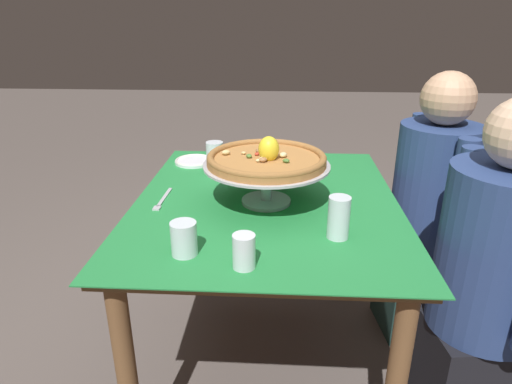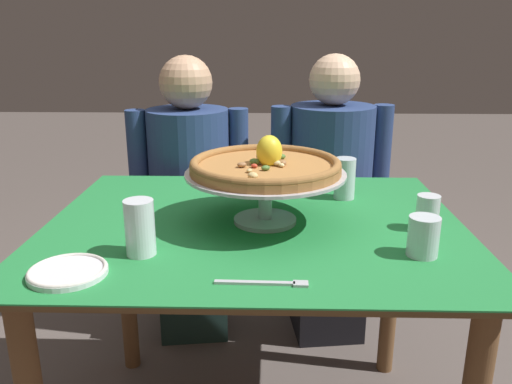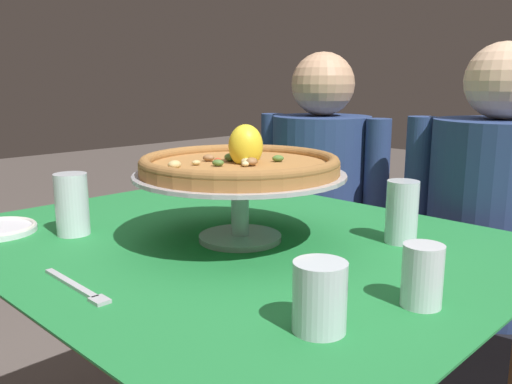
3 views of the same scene
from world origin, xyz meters
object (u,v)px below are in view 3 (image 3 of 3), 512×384
object	(u,v)px
pizza	(239,163)
dinner_fork	(78,288)
water_glass_front_left	(72,208)
diner_left	(319,232)
water_glass_side_right	(422,278)
diner_right	(486,271)
pizza_stand	(239,189)
water_glass_back_right	(402,216)
water_glass_front_right	(320,302)

from	to	relation	value
pizza	dinner_fork	world-z (taller)	pizza
water_glass_front_left	diner_left	xyz separation A→B (m)	(-0.03, 0.92, -0.25)
water_glass_side_right	pizza	bearing A→B (deg)	174.84
water_glass_front_left	diner_right	bearing A→B (deg)	58.81
dinner_fork	pizza_stand	bearing A→B (deg)	91.27
pizza_stand	pizza	world-z (taller)	pizza
pizza_stand	pizza	bearing A→B (deg)	40.45
pizza	diner_left	world-z (taller)	diner_left
pizza_stand	diner_right	world-z (taller)	diner_right
water_glass_side_right	water_glass_back_right	distance (m)	0.33
water_glass_side_right	diner_right	bearing A→B (deg)	103.31
water_glass_side_right	diner_left	distance (m)	1.08
pizza_stand	water_glass_side_right	world-z (taller)	pizza_stand
water_glass_back_right	dinner_fork	xyz separation A→B (m)	(-0.24, -0.60, -0.05)
dinner_fork	diner_right	world-z (taller)	diner_right
pizza	dinner_fork	xyz separation A→B (m)	(0.01, -0.37, -0.16)
diner_left	diner_right	world-z (taller)	diner_right
water_glass_front_left	dinner_fork	size ratio (longest dim) A/B	0.68
water_glass_back_right	water_glass_front_right	bearing A→B (deg)	-73.98
pizza	diner_right	distance (m)	0.82
pizza_stand	diner_right	xyz separation A→B (m)	(0.26, 0.70, -0.30)
water_glass_front_left	dinner_fork	xyz separation A→B (m)	(0.30, -0.15, -0.06)
water_glass_front_right	water_glass_front_left	size ratio (longest dim) A/B	0.72
pizza_stand	pizza	xyz separation A→B (m)	(0.00, 0.00, 0.05)
water_glass_back_right	dinner_fork	world-z (taller)	water_glass_back_right
pizza_stand	water_glass_front_left	size ratio (longest dim) A/B	3.24
water_glass_side_right	water_glass_back_right	xyz separation A→B (m)	(-0.19, 0.27, 0.01)
pizza_stand	water_glass_front_left	world-z (taller)	pizza_stand
water_glass_front_right	diner_right	bearing A→B (deg)	97.21
water_glass_back_right	water_glass_side_right	bearing A→B (deg)	-55.24
pizza	water_glass_side_right	size ratio (longest dim) A/B	4.31
dinner_fork	diner_left	size ratio (longest dim) A/B	0.17
pizza	diner_right	size ratio (longest dim) A/B	0.35
diner_left	water_glass_back_right	bearing A→B (deg)	-39.42
pizza_stand	water_glass_front_right	xyz separation A→B (m)	(0.38, -0.21, -0.07)
water_glass_front_right	water_glass_front_left	xyz separation A→B (m)	(-0.67, -0.01, 0.02)
water_glass_side_right	water_glass_front_left	distance (m)	0.75
pizza	water_glass_back_right	world-z (taller)	pizza
water_glass_front_right	water_glass_back_right	size ratio (longest dim) A/B	0.74
pizza_stand	water_glass_back_right	bearing A→B (deg)	42.35
water_glass_front_left	pizza	bearing A→B (deg)	36.96
pizza	water_glass_front_left	xyz separation A→B (m)	(-0.29, -0.22, -0.11)
pizza_stand	water_glass_front_right	distance (m)	0.44
water_glass_back_right	diner_right	bearing A→B (deg)	88.63
pizza	water_glass_back_right	xyz separation A→B (m)	(0.25, 0.23, -0.11)
pizza	water_glass_back_right	distance (m)	0.35
water_glass_side_right	diner_left	xyz separation A→B (m)	(-0.76, 0.74, -0.23)
water_glass_front_left	water_glass_back_right	distance (m)	0.71
pizza	water_glass_front_left	world-z (taller)	pizza
pizza_stand	dinner_fork	distance (m)	0.39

